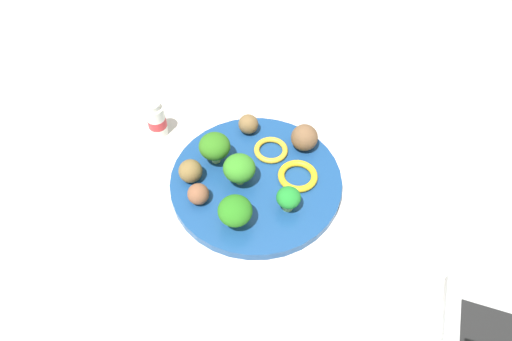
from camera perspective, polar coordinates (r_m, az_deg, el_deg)
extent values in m
plane|color=silver|center=(0.73, 0.00, -1.77)|extent=(4.00, 4.00, 0.00)
cylinder|color=navy|center=(0.73, 0.00, -1.38)|extent=(0.28, 0.28, 0.02)
cylinder|color=#92C36E|center=(0.68, 4.02, -4.56)|extent=(0.02, 0.02, 0.01)
ellipsoid|color=#20812B|center=(0.66, 4.12, -3.56)|extent=(0.04, 0.04, 0.03)
cylinder|color=#A2CB78|center=(0.74, -5.20, 1.69)|extent=(0.01, 0.01, 0.02)
ellipsoid|color=#2F6E1B|center=(0.72, -5.36, 3.13)|extent=(0.05, 0.05, 0.04)
cylinder|color=#91C96A|center=(0.71, -2.11, -1.05)|extent=(0.01, 0.01, 0.01)
ellipsoid|color=#358223|center=(0.69, -2.17, 0.30)|extent=(0.05, 0.05, 0.04)
cylinder|color=#8DCE73|center=(0.67, -2.63, -6.43)|extent=(0.02, 0.02, 0.01)
ellipsoid|color=#28731B|center=(0.64, -2.71, -5.19)|extent=(0.05, 0.05, 0.04)
sphere|color=brown|center=(0.75, 6.14, 4.33)|extent=(0.05, 0.05, 0.05)
sphere|color=brown|center=(0.69, -7.45, -3.02)|extent=(0.03, 0.03, 0.03)
sphere|color=brown|center=(0.78, -0.99, 5.99)|extent=(0.03, 0.03, 0.03)
sphere|color=brown|center=(0.71, -8.43, -0.07)|extent=(0.04, 0.04, 0.04)
torus|color=yellow|center=(0.75, 1.94, 2.66)|extent=(0.08, 0.08, 0.01)
torus|color=yellow|center=(0.72, 5.40, -0.70)|extent=(0.09, 0.09, 0.01)
cube|color=white|center=(0.66, 16.36, -15.57)|extent=(0.18, 0.13, 0.01)
cube|color=silver|center=(0.66, 16.53, -13.58)|extent=(0.09, 0.01, 0.01)
cube|color=silver|center=(0.66, 20.58, -17.02)|extent=(0.03, 0.02, 0.01)
cube|color=silver|center=(0.65, 13.45, -14.79)|extent=(0.09, 0.01, 0.01)
cube|color=silver|center=(0.64, 18.59, -18.94)|extent=(0.06, 0.02, 0.01)
cylinder|color=white|center=(0.81, -12.67, 6.27)|extent=(0.03, 0.03, 0.06)
cylinder|color=red|center=(0.81, -12.63, 6.12)|extent=(0.03, 0.03, 0.02)
cylinder|color=silver|center=(0.78, -13.11, 8.07)|extent=(0.02, 0.02, 0.01)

